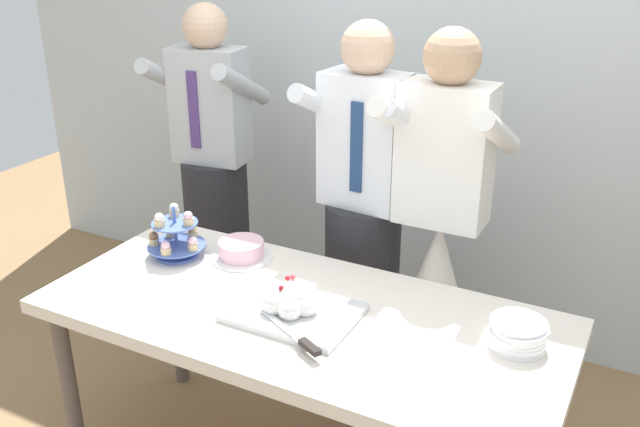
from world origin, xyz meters
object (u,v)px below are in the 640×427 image
(main_cake_tray, at_px, (292,306))
(person_guest, at_px, (215,193))
(plate_stack, at_px, (518,334))
(dessert_table, at_px, (300,328))
(round_cake, at_px, (241,251))
(person_bride, at_px, (435,297))
(cupcake_stand, at_px, (176,237))
(person_groom, at_px, (363,241))

(main_cake_tray, xyz_separation_m, person_guest, (-0.94, 0.87, -0.07))
(plate_stack, xyz_separation_m, person_guest, (-1.65, 0.70, -0.07))
(dessert_table, height_order, round_cake, round_cake)
(dessert_table, bearing_deg, person_bride, 66.05)
(cupcake_stand, xyz_separation_m, person_groom, (0.57, 0.52, -0.11))
(dessert_table, relative_size, main_cake_tray, 4.29)
(person_groom, distance_m, person_bride, 0.38)
(cupcake_stand, distance_m, person_bride, 1.07)
(main_cake_tray, distance_m, plate_stack, 0.73)
(cupcake_stand, relative_size, plate_stack, 1.25)
(dessert_table, xyz_separation_m, cupcake_stand, (-0.63, 0.14, 0.15))
(cupcake_stand, distance_m, main_cake_tray, 0.66)
(main_cake_tray, distance_m, person_bride, 0.76)
(person_groom, relative_size, person_bride, 1.00)
(person_bride, xyz_separation_m, person_guest, (-1.22, 0.20, 0.16))
(cupcake_stand, height_order, person_bride, person_bride)
(round_cake, relative_size, person_bride, 0.14)
(dessert_table, distance_m, round_cake, 0.47)
(main_cake_tray, distance_m, person_guest, 1.28)
(dessert_table, bearing_deg, cupcake_stand, 167.81)
(dessert_table, distance_m, cupcake_stand, 0.66)
(cupcake_stand, xyz_separation_m, person_bride, (0.91, 0.49, -0.27))
(person_groom, bearing_deg, round_cake, -128.29)
(main_cake_tray, relative_size, round_cake, 1.75)
(round_cake, bearing_deg, person_bride, 30.38)
(person_bride, height_order, person_guest, same)
(person_groom, bearing_deg, person_guest, 169.05)
(cupcake_stand, bearing_deg, dessert_table, -12.19)
(dessert_table, relative_size, plate_stack, 9.81)
(cupcake_stand, bearing_deg, person_bride, 28.23)
(person_bride, bearing_deg, plate_stack, -49.58)
(main_cake_tray, xyz_separation_m, plate_stack, (0.71, 0.17, 0.00))
(person_bride, bearing_deg, main_cake_tray, -112.73)
(round_cake, height_order, person_guest, person_guest)
(person_bride, bearing_deg, person_guest, 170.80)
(dessert_table, xyz_separation_m, person_groom, (-0.06, 0.65, 0.05))
(person_guest, bearing_deg, plate_stack, -23.04)
(plate_stack, xyz_separation_m, person_bride, (-0.43, 0.50, -0.24))
(round_cake, bearing_deg, main_cake_tray, -35.85)
(round_cake, xyz_separation_m, person_guest, (-0.55, 0.59, -0.06))
(cupcake_stand, height_order, person_groom, person_groom)
(plate_stack, height_order, round_cake, plate_stack)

